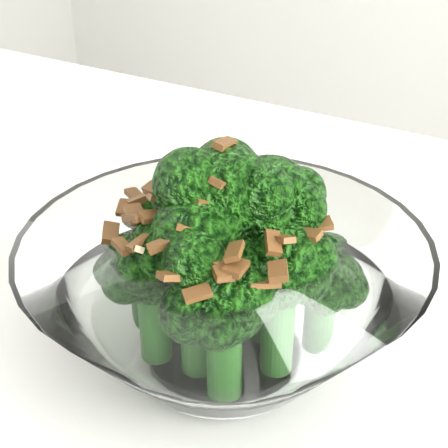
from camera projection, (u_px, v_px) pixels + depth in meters
The scene contains 2 objects.
table at pixel (146, 358), 0.54m from camera, with size 1.25×0.88×0.75m.
broccoli_dish at pixel (224, 285), 0.41m from camera, with size 0.24×0.24×0.15m.
Camera 1 is at (0.40, -0.21, 1.05)m, focal length 55.00 mm.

